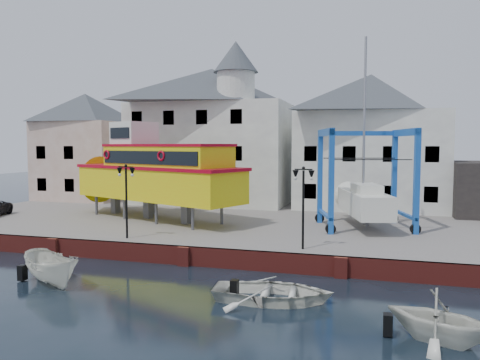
# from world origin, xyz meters

# --- Properties ---
(ground) EXTENTS (140.00, 140.00, 0.00)m
(ground) POSITION_xyz_m (0.00, 0.00, 0.00)
(ground) COLOR #14232D
(ground) RESTS_ON ground
(hardstanding) EXTENTS (44.00, 22.00, 1.00)m
(hardstanding) POSITION_xyz_m (0.00, 11.00, 0.50)
(hardstanding) COLOR slate
(hardstanding) RESTS_ON ground
(quay_wall) EXTENTS (44.00, 0.47, 1.00)m
(quay_wall) POSITION_xyz_m (-0.00, 0.10, 0.50)
(quay_wall) COLOR maroon
(quay_wall) RESTS_ON ground
(building_pink) EXTENTS (8.00, 7.00, 10.30)m
(building_pink) POSITION_xyz_m (-18.00, 18.00, 6.15)
(building_pink) COLOR tan
(building_pink) RESTS_ON hardstanding
(building_white_main) EXTENTS (14.00, 8.30, 14.00)m
(building_white_main) POSITION_xyz_m (-4.87, 18.39, 7.34)
(building_white_main) COLOR beige
(building_white_main) RESTS_ON hardstanding
(building_white_right) EXTENTS (12.00, 8.00, 11.20)m
(building_white_right) POSITION_xyz_m (9.00, 19.00, 6.60)
(building_white_right) COLOR beige
(building_white_right) RESTS_ON hardstanding
(lamp_post_left) EXTENTS (1.12, 0.32, 4.20)m
(lamp_post_left) POSITION_xyz_m (-4.00, 1.20, 4.17)
(lamp_post_left) COLOR black
(lamp_post_left) RESTS_ON hardstanding
(lamp_post_right) EXTENTS (1.12, 0.32, 4.20)m
(lamp_post_right) POSITION_xyz_m (6.00, 1.20, 4.17)
(lamp_post_right) COLOR black
(lamp_post_right) RESTS_ON hardstanding
(tour_boat) EXTENTS (16.18, 9.69, 6.95)m
(tour_boat) POSITION_xyz_m (-6.22, 8.18, 4.28)
(tour_boat) COLOR #59595E
(tour_boat) RESTS_ON hardstanding
(travel_lift) EXTENTS (6.60, 8.25, 12.08)m
(travel_lift) POSITION_xyz_m (8.66, 9.00, 3.02)
(travel_lift) COLOR #1645B0
(travel_lift) RESTS_ON hardstanding
(motorboat_a) EXTENTS (4.46, 3.54, 1.64)m
(motorboat_a) POSITION_xyz_m (-4.48, -4.65, 0.00)
(motorboat_a) COLOR silver
(motorboat_a) RESTS_ON ground
(motorboat_b) EXTENTS (5.13, 3.89, 1.00)m
(motorboat_b) POSITION_xyz_m (5.60, -4.20, 0.00)
(motorboat_b) COLOR silver
(motorboat_b) RESTS_ON ground
(motorboat_c) EXTENTS (4.29, 4.03, 1.80)m
(motorboat_c) POSITION_xyz_m (11.55, -6.53, 0.00)
(motorboat_c) COLOR silver
(motorboat_c) RESTS_ON ground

